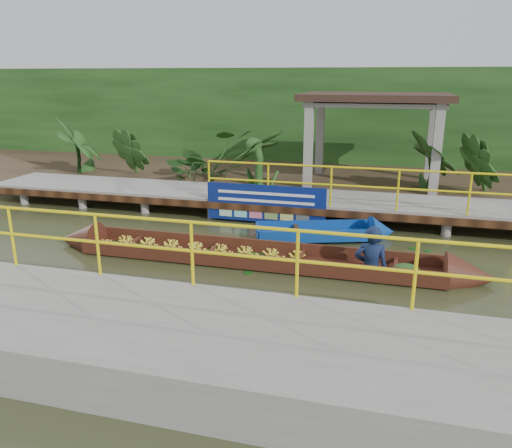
# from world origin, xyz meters

# --- Properties ---
(ground) EXTENTS (80.00, 80.00, 0.00)m
(ground) POSITION_xyz_m (0.00, 0.00, 0.00)
(ground) COLOR #303219
(ground) RESTS_ON ground
(land_strip) EXTENTS (30.00, 8.00, 0.45)m
(land_strip) POSITION_xyz_m (0.00, 7.50, 0.23)
(land_strip) COLOR #2E2417
(land_strip) RESTS_ON ground
(far_dock) EXTENTS (16.00, 2.06, 1.66)m
(far_dock) POSITION_xyz_m (0.02, 3.43, 0.48)
(far_dock) COLOR gray
(far_dock) RESTS_ON ground
(near_dock) EXTENTS (18.00, 2.40, 1.73)m
(near_dock) POSITION_xyz_m (1.00, -4.20, 0.30)
(near_dock) COLOR gray
(near_dock) RESTS_ON ground
(pavilion) EXTENTS (4.40, 3.00, 3.00)m
(pavilion) POSITION_xyz_m (3.00, 6.30, 2.82)
(pavilion) COLOR gray
(pavilion) RESTS_ON ground
(foliage_backdrop) EXTENTS (30.00, 0.80, 4.00)m
(foliage_backdrop) POSITION_xyz_m (0.00, 10.00, 2.00)
(foliage_backdrop) COLOR #163912
(foliage_backdrop) RESTS_ON ground
(vendor_boat) EXTENTS (9.25, 1.00, 2.19)m
(vendor_boat) POSITION_xyz_m (1.39, -0.26, 0.27)
(vendor_boat) COLOR #39170F
(vendor_boat) RESTS_ON ground
(moored_blue_boat) EXTENTS (3.36, 1.84, 0.78)m
(moored_blue_boat) POSITION_xyz_m (2.76, 1.85, 0.14)
(moored_blue_boat) COLOR navy
(moored_blue_boat) RESTS_ON ground
(blue_banner) EXTENTS (3.13, 0.04, 0.98)m
(blue_banner) POSITION_xyz_m (0.55, 2.48, 0.56)
(blue_banner) COLOR navy
(blue_banner) RESTS_ON ground
(tropical_plants) EXTENTS (14.49, 1.49, 1.86)m
(tropical_plants) POSITION_xyz_m (-0.54, 5.30, 1.38)
(tropical_plants) COLOR #163912
(tropical_plants) RESTS_ON ground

